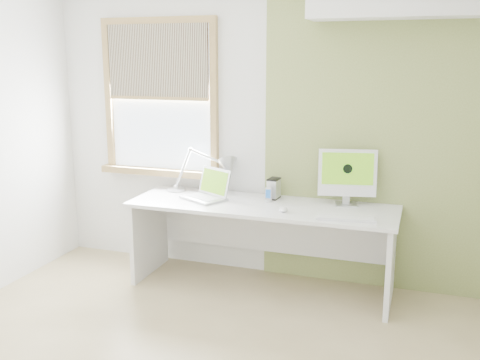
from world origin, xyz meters
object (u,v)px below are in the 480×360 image
at_px(desk, 264,225).
at_px(imac, 347,174).
at_px(desk_lamp, 218,170).
at_px(external_drive, 274,188).
at_px(laptop, 208,191).

relative_size(desk, imac, 4.65).
xyz_separation_m(desk_lamp, external_drive, (0.52, -0.04, -0.12)).
height_order(desk, laptop, laptop).
xyz_separation_m(desk, imac, (0.66, 0.16, 0.45)).
relative_size(desk, laptop, 4.84).
distance_m(external_drive, imac, 0.64).
bearing_deg(external_drive, laptop, -161.77).
bearing_deg(desk, imac, 13.38).
bearing_deg(desk_lamp, desk, -22.10).
distance_m(desk_lamp, imac, 1.14).
xyz_separation_m(external_drive, imac, (0.61, 0.00, 0.17)).
bearing_deg(laptop, imac, 8.79).
xyz_separation_m(desk_lamp, imac, (1.14, -0.04, 0.05)).
distance_m(laptop, imac, 1.18).
xyz_separation_m(desk, external_drive, (0.04, 0.15, 0.28)).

